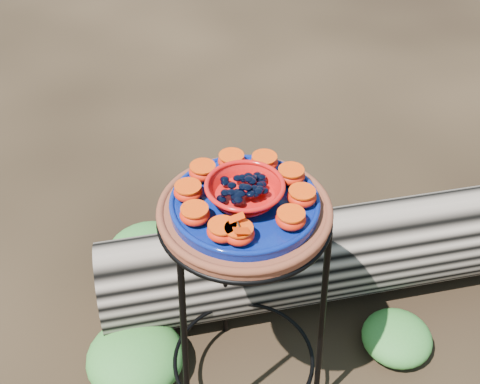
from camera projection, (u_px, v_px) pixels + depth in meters
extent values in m
cylinder|color=#5C3319|center=(245.00, 213.00, 1.37)|extent=(0.39, 0.39, 0.03)
cylinder|color=#000B54|center=(245.00, 204.00, 1.35)|extent=(0.34, 0.34, 0.02)
ellipsoid|color=#B30A02|center=(239.00, 234.00, 1.23)|extent=(0.07, 0.07, 0.04)
ellipsoid|color=#B30A02|center=(291.00, 219.00, 1.27)|extent=(0.07, 0.07, 0.04)
ellipsoid|color=#B30A02|center=(302.00, 197.00, 1.32)|extent=(0.07, 0.07, 0.04)
ellipsoid|color=#B30A02|center=(291.00, 175.00, 1.38)|extent=(0.07, 0.07, 0.04)
ellipsoid|color=#B30A02|center=(264.00, 162.00, 1.42)|extent=(0.07, 0.07, 0.04)
ellipsoid|color=#B30A02|center=(231.00, 161.00, 1.42)|extent=(0.07, 0.07, 0.04)
ellipsoid|color=#B30A02|center=(203.00, 172.00, 1.39)|extent=(0.07, 0.07, 0.04)
ellipsoid|color=#B30A02|center=(188.00, 192.00, 1.34)|extent=(0.07, 0.07, 0.04)
ellipsoid|color=#B30A02|center=(195.00, 215.00, 1.28)|extent=(0.07, 0.07, 0.04)
ellipsoid|color=#B30A02|center=(222.00, 231.00, 1.24)|extent=(0.07, 0.07, 0.04)
ellipsoid|color=#306B28|center=(135.00, 356.00, 1.83)|extent=(0.30, 0.30, 0.15)
ellipsoid|color=#306B28|center=(397.00, 337.00, 1.90)|extent=(0.22, 0.22, 0.11)
ellipsoid|color=#306B28|center=(150.00, 253.00, 2.15)|extent=(0.31, 0.31, 0.16)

